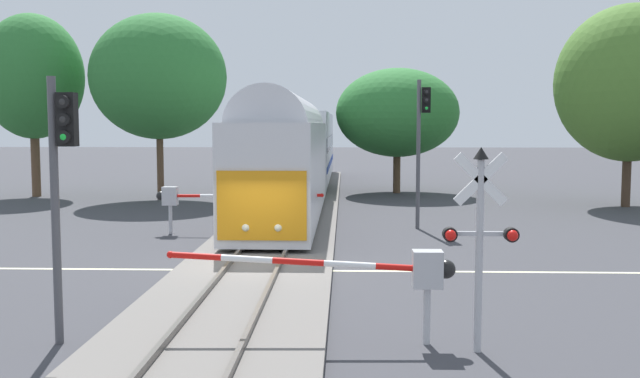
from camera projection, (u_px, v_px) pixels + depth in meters
name	position (u px, v px, depth m)	size (l,w,h in m)	color
ground_plane	(256.00, 270.00, 20.68)	(220.00, 220.00, 0.00)	#3D3D42
road_centre_stripe	(256.00, 270.00, 20.68)	(44.00, 0.20, 0.01)	beige
railway_track	(256.00, 267.00, 20.68)	(4.40, 80.00, 0.32)	slate
commuter_train	(300.00, 149.00, 40.57)	(3.04, 40.32, 5.16)	silver
crossing_gate_near	(397.00, 271.00, 13.64)	(5.49, 0.40, 1.80)	#B7B7BC
crossing_signal_mast	(480.00, 228.00, 13.05)	(1.36, 0.44, 3.77)	#B2B2B7
crossing_gate_far	(190.00, 197.00, 27.46)	(6.39, 0.40, 1.80)	#B7B7BC
traffic_signal_far_side	(422.00, 130.00, 28.55)	(0.53, 0.38, 5.92)	#4C4C51
traffic_signal_median	(61.00, 166.00, 13.48)	(0.53, 0.38, 5.06)	#4C4C51
pine_left_background	(33.00, 77.00, 41.20)	(5.71, 5.71, 10.44)	brown
oak_behind_train	(159.00, 77.00, 39.42)	(7.41, 7.41, 10.16)	brown
elm_centre_background	(397.00, 113.00, 43.52)	(7.41, 7.41, 7.53)	brown
maple_right_background	(630.00, 83.00, 36.05)	(7.34, 7.34, 10.14)	#4C3828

